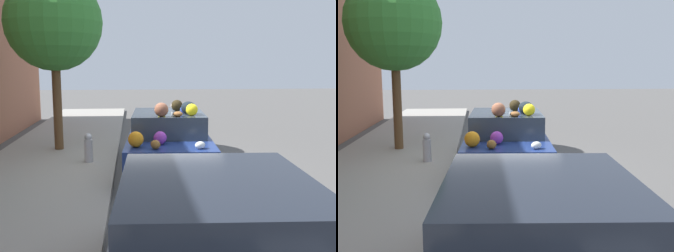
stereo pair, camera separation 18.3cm
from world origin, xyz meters
TOP-DOWN VIEW (x-y plane):
  - ground_plane at (0.00, 0.00)m, footprint 60.00×60.00m
  - sidewalk_curb at (0.00, 2.70)m, footprint 24.00×3.20m
  - street_tree at (1.91, 2.73)m, footprint 2.58×2.58m
  - fire_hydrant at (0.35, 1.75)m, footprint 0.20×0.20m
  - art_car at (-0.05, -0.14)m, footprint 4.38×2.05m

SIDE VIEW (x-z plane):
  - ground_plane at x=0.00m, z-range 0.00..0.00m
  - sidewalk_curb at x=0.00m, z-range 0.00..0.13m
  - fire_hydrant at x=0.35m, z-range 0.12..0.82m
  - art_car at x=-0.05m, z-range -0.10..1.57m
  - street_tree at x=1.91m, z-range 1.18..5.91m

